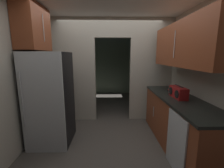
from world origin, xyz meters
TOP-DOWN VIEW (x-y plane):
  - ground at (0.00, 0.00)m, footprint 20.00×20.00m
  - kitchen_overhead_slab at (0.00, 0.38)m, footprint 3.54×6.54m
  - kitchen_partition at (-0.02, 1.27)m, footprint 3.14×0.12m
  - adjoining_room_shell at (0.00, 3.24)m, footprint 3.14×2.96m
  - refrigerator at (-1.14, 0.21)m, footprint 0.72×0.78m
  - lower_cabinet_run at (1.24, 0.01)m, footprint 0.66×2.20m
  - dishwasher at (0.92, -0.61)m, footprint 0.02×0.56m
  - upper_cabinet_counterside at (1.24, 0.01)m, footprint 0.36×1.98m
  - upper_cabinet_fridgeside at (-1.39, 0.31)m, footprint 0.36×0.79m
  - boombox at (1.21, 0.04)m, footprint 0.18×0.42m
  - book_stack at (1.23, 0.34)m, footprint 0.15×0.17m

SIDE VIEW (x-z plane):
  - ground at x=0.00m, z-range 0.00..0.00m
  - dishwasher at x=0.92m, z-range 0.00..0.86m
  - lower_cabinet_run at x=1.24m, z-range 0.00..0.92m
  - refrigerator at x=-1.14m, z-range 0.00..1.73m
  - book_stack at x=1.23m, z-range 0.93..1.00m
  - boombox at x=1.21m, z-range 0.91..1.13m
  - adjoining_room_shell at x=0.00m, z-range 0.00..2.58m
  - kitchen_partition at x=-0.02m, z-range 0.07..2.65m
  - upper_cabinet_counterside at x=1.24m, z-range 1.48..2.23m
  - upper_cabinet_fridgeside at x=-1.39m, z-range 1.76..2.56m
  - kitchen_overhead_slab at x=0.00m, z-range 2.58..2.64m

